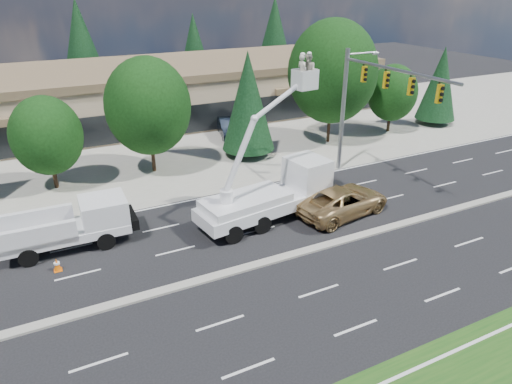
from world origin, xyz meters
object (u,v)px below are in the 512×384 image
signal_mast (364,97)px  bucket_truck (277,185)px  minivan (343,201)px  utility_pickup (76,228)px

signal_mast → bucket_truck: bearing=-161.7°
minivan → utility_pickup: bearing=68.3°
bucket_truck → minivan: 4.32m
signal_mast → minivan: (-4.35, -4.24, -5.19)m
bucket_truck → minivan: bucket_truck is taller
signal_mast → utility_pickup: signal_mast is taller
bucket_truck → minivan: (3.85, -1.53, -1.22)m
bucket_truck → minivan: size_ratio=1.55×
utility_pickup → minivan: (15.29, -3.39, -0.17)m
utility_pickup → bucket_truck: size_ratio=0.68×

